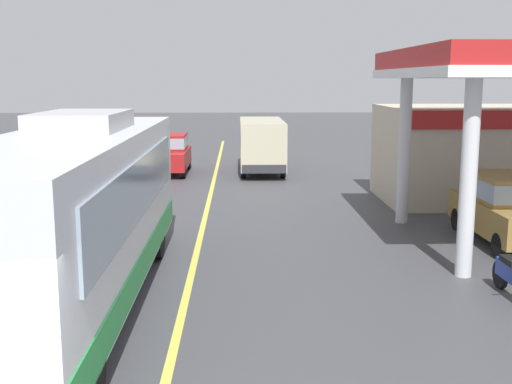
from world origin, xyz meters
TOP-DOWN VIEW (x-y plane):
  - ground at (0.00, 20.00)m, footprint 120.00×120.00m
  - lane_divider_stripe at (0.00, 15.00)m, footprint 0.16×50.00m
  - coach_bus_main at (-2.04, 6.50)m, footprint 2.60×11.04m
  - gas_station_roadside at (9.77, 15.06)m, footprint 9.10×11.95m
  - car_at_pump at (8.20, 11.10)m, footprint 1.70×4.20m
  - minibus_opposing_lane at (2.18, 24.64)m, footprint 2.04×6.13m
  - pedestrian_near_pump at (8.55, 11.55)m, footprint 0.55×0.22m
  - car_trailing_behind_bus at (-2.12, 24.19)m, footprint 1.70×4.20m

SIDE VIEW (x-z plane):
  - ground at x=0.00m, z-range 0.00..0.00m
  - lane_divider_stripe at x=0.00m, z-range 0.00..0.01m
  - pedestrian_near_pump at x=8.55m, z-range 0.10..1.76m
  - car_at_pump at x=8.20m, z-range 0.10..1.92m
  - car_trailing_behind_bus at x=-2.12m, z-range 0.10..1.92m
  - minibus_opposing_lane at x=2.18m, z-range 0.25..2.69m
  - coach_bus_main at x=-2.04m, z-range -0.12..3.56m
  - gas_station_roadside at x=9.77m, z-range 0.08..5.18m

